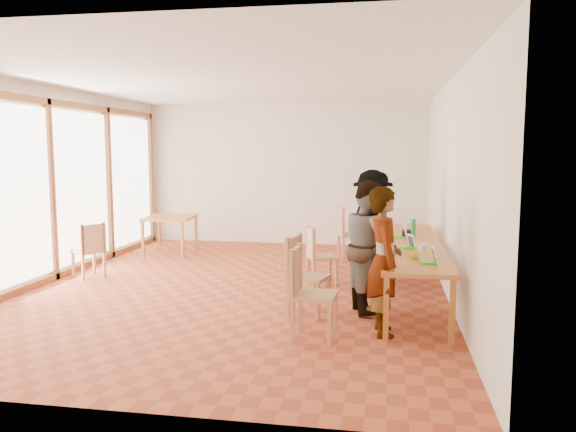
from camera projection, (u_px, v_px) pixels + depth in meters
The scene contains 25 objects.
ground at pixel (237, 287), 8.31m from camera, with size 8.00×8.00×0.00m, color #AC4C29.
wall_back at pixel (285, 174), 12.04m from camera, with size 6.00×0.10×3.00m, color silver.
wall_front at pixel (98, 220), 4.21m from camera, with size 6.00×0.10×3.00m, color silver.
wall_right at pixel (450, 189), 7.62m from camera, with size 0.10×8.00×3.00m, color silver.
window_wall at pixel (50, 184), 8.63m from camera, with size 0.10×8.00×3.00m, color white.
ceiling at pixel (235, 79), 7.95m from camera, with size 6.00×8.00×0.04m, color white.
communal_table at pixel (411, 246), 7.74m from camera, with size 0.80×4.00×0.75m.
side_table at pixel (170, 220), 10.81m from camera, with size 0.90×0.90×0.75m.
chair_near at pixel (305, 283), 6.02m from camera, with size 0.49×0.49×0.53m.
chair_mid at pixel (301, 266), 6.94m from camera, with size 0.55×0.55×0.51m.
chair_far at pixel (316, 250), 8.40m from camera, with size 0.53×0.53×0.47m.
chair_empty at pixel (346, 228), 10.29m from camera, with size 0.57×0.57×0.52m.
chair_spare at pixel (91, 245), 8.82m from camera, with size 0.57×0.57×0.47m.
person_near at pixel (384, 261), 6.13m from camera, with size 0.59×0.39×1.63m, color gray.
person_mid at pixel (369, 246), 7.02m from camera, with size 0.80×0.63×1.65m, color gray.
person_far at pixel (372, 226), 8.59m from camera, with size 1.11×0.64×1.72m, color gray.
laptop_near at pixel (431, 259), 6.35m from camera, with size 0.20×0.23×0.19m.
laptop_mid at pixel (409, 244), 7.34m from camera, with size 0.25×0.26×0.18m.
laptop_far at pixel (403, 233), 8.22m from camera, with size 0.23×0.26×0.20m.
yellow_mug at pixel (415, 255), 6.61m from camera, with size 0.11×0.11×0.09m, color yellow.
green_bottle at pixel (413, 229), 8.10m from camera, with size 0.07×0.07×0.28m, color #147D31.
clear_glass at pixel (424, 248), 7.07m from camera, with size 0.07×0.07×0.09m, color silver.
condiment_cup at pixel (422, 249), 7.11m from camera, with size 0.08×0.08×0.06m, color white.
pink_phone at pixel (392, 228), 9.12m from camera, with size 0.05×0.10×0.01m, color #ED4290.
black_pouch at pixel (408, 234), 8.24m from camera, with size 0.16×0.26×0.09m, color black.
Camera 1 is at (2.11, -7.88, 2.03)m, focal length 35.00 mm.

